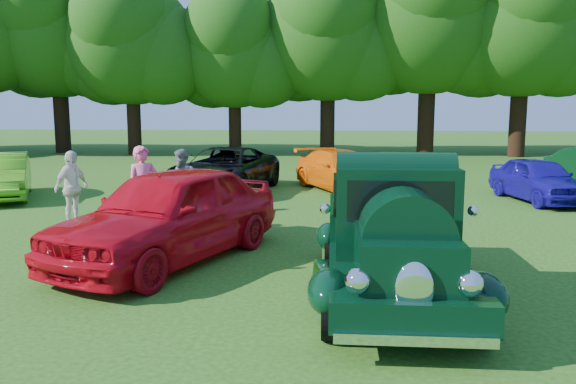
# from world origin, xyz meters

# --- Properties ---
(ground) EXTENTS (120.00, 120.00, 0.00)m
(ground) POSITION_xyz_m (0.00, 0.00, 0.00)
(ground) COLOR #204911
(ground) RESTS_ON ground
(hero_pickup) EXTENTS (2.29, 4.91, 1.92)m
(hero_pickup) POSITION_xyz_m (1.37, -0.59, 0.83)
(hero_pickup) COLOR black
(hero_pickup) RESTS_ON ground
(red_convertible) EXTENTS (3.73, 5.35, 1.69)m
(red_convertible) POSITION_xyz_m (-2.35, 1.00, 0.85)
(red_convertible) COLOR #BD0815
(red_convertible) RESTS_ON ground
(back_car_lime) EXTENTS (3.15, 4.31, 1.36)m
(back_car_lime) POSITION_xyz_m (-9.34, 7.41, 0.68)
(back_car_lime) COLOR #48A516
(back_car_lime) RESTS_ON ground
(back_car_black) EXTENTS (3.36, 5.58, 1.45)m
(back_car_black) POSITION_xyz_m (-2.94, 9.17, 0.72)
(back_car_black) COLOR black
(back_car_black) RESTS_ON ground
(back_car_orange) EXTENTS (3.71, 4.86, 1.31)m
(back_car_orange) POSITION_xyz_m (0.86, 9.95, 0.66)
(back_car_orange) COLOR orange
(back_car_orange) RESTS_ON ground
(back_car_blue) EXTENTS (2.17, 3.99, 1.29)m
(back_car_blue) POSITION_xyz_m (6.51, 8.15, 0.64)
(back_car_blue) COLOR #150C86
(back_car_blue) RESTS_ON ground
(spectator_pink) EXTENTS (0.83, 0.77, 1.90)m
(spectator_pink) POSITION_xyz_m (-3.54, 3.14, 0.95)
(spectator_pink) COLOR #E25D8D
(spectator_pink) RESTS_ON ground
(spectator_grey) EXTENTS (0.99, 1.03, 1.68)m
(spectator_grey) POSITION_xyz_m (-3.28, 5.29, 0.84)
(spectator_grey) COLOR slate
(spectator_grey) RESTS_ON ground
(spectator_white) EXTENTS (0.70, 1.09, 1.73)m
(spectator_white) POSITION_xyz_m (-5.51, 3.90, 0.86)
(spectator_white) COLOR silver
(spectator_white) RESTS_ON ground
(tree_line) EXTENTS (62.86, 11.18, 12.42)m
(tree_line) POSITION_xyz_m (0.63, 24.27, 7.35)
(tree_line) COLOR black
(tree_line) RESTS_ON ground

